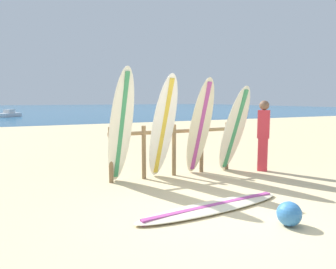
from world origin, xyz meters
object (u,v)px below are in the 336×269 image
object	(u,v)px
surfboard_leaning_far_left	(121,127)
small_boat_offshore	(9,114)
surfboard_leaning_left	(163,128)
surfboard_rack	(174,145)
surfboard_leaning_center	(234,130)
surfboard_lying_on_sand	(213,207)
beachgoer_standing	(263,132)
surfboard_leaning_center_left	(200,128)
beach_ball	(289,214)

from	to	relation	value
surfboard_leaning_far_left	small_boat_offshore	world-z (taller)	surfboard_leaning_far_left
surfboard_leaning_left	surfboard_leaning_far_left	bearing A→B (deg)	176.36
surfboard_rack	small_boat_offshore	xyz separation A→B (m)	(-3.55, 27.91, -0.43)
surfboard_leaning_far_left	surfboard_leaning_left	xyz separation A→B (m)	(0.86, -0.05, -0.05)
surfboard_leaning_center	surfboard_lying_on_sand	bearing A→B (deg)	-134.31
beachgoer_standing	surfboard_leaning_left	bearing A→B (deg)	175.45
surfboard_leaning_far_left	surfboard_leaning_center	distance (m)	2.62
surfboard_rack	surfboard_leaning_left	size ratio (longest dim) A/B	1.35
surfboard_leaning_center_left	beach_ball	distance (m)	3.03
surfboard_leaning_left	beach_ball	bearing A→B (deg)	-79.82
surfboard_lying_on_sand	surfboard_leaning_far_left	bearing A→B (deg)	112.98
surfboard_leaning_far_left	surfboard_leaning_left	world-z (taller)	surfboard_leaning_far_left
surfboard_leaning_center_left	surfboard_lying_on_sand	xyz separation A→B (m)	(-0.93, -1.90, -1.03)
beachgoer_standing	surfboard_rack	bearing A→B (deg)	166.16
surfboard_leaning_left	surfboard_rack	bearing A→B (deg)	36.92
surfboard_leaning_center	surfboard_rack	bearing A→B (deg)	164.46
surfboard_rack	beachgoer_standing	distance (m)	2.14
surfboard_leaning_center	beach_ball	bearing A→B (deg)	-113.84
surfboard_leaning_left	beach_ball	xyz separation A→B (m)	(0.51, -2.85, -0.92)
surfboard_leaning_left	small_boat_offshore	world-z (taller)	surfboard_leaning_left
beachgoer_standing	beach_ball	size ratio (longest dim) A/B	5.04
surfboard_leaning_center_left	beach_ball	bearing A→B (deg)	-97.44
surfboard_leaning_left	beachgoer_standing	distance (m)	2.49
surfboard_leaning_left	beachgoer_standing	bearing A→B (deg)	-4.55
small_boat_offshore	beach_ball	world-z (taller)	small_boat_offshore
surfboard_leaning_center	small_boat_offshore	bearing A→B (deg)	99.80
surfboard_leaning_center	small_boat_offshore	size ratio (longest dim) A/B	0.80
surfboard_lying_on_sand	beachgoer_standing	size ratio (longest dim) A/B	1.63
surfboard_leaning_center_left	beachgoer_standing	size ratio (longest dim) A/B	1.29
surfboard_rack	surfboard_leaning_left	xyz separation A→B (m)	(-0.41, -0.31, 0.40)
surfboard_leaning_left	beach_ball	distance (m)	3.04
surfboard_leaning_left	beachgoer_standing	world-z (taller)	surfboard_leaning_left
small_boat_offshore	beachgoer_standing	bearing A→B (deg)	-78.82
surfboard_leaning_far_left	surfboard_leaning_left	distance (m)	0.87
beach_ball	surfboard_leaning_center	bearing A→B (deg)	66.16
small_boat_offshore	surfboard_lying_on_sand	bearing A→B (deg)	-84.13
surfboard_lying_on_sand	surfboard_leaning_center_left	bearing A→B (deg)	64.04
beachgoer_standing	beach_ball	distance (m)	3.39
surfboard_rack	surfboard_leaning_center_left	distance (m)	0.68
surfboard_leaning_center_left	beach_ball	size ratio (longest dim) A/B	6.51
surfboard_lying_on_sand	small_boat_offshore	size ratio (longest dim) A/B	1.09
beach_ball	beachgoer_standing	bearing A→B (deg)	53.48
surfboard_leaning_center_left	surfboard_leaning_center	bearing A→B (deg)	-4.81
surfboard_leaning_far_left	small_boat_offshore	distance (m)	28.28
surfboard_leaning_center	surfboard_leaning_center_left	bearing A→B (deg)	175.19
surfboard_rack	surfboard_leaning_center	bearing A→B (deg)	-15.54
surfboard_leaning_left	surfboard_lying_on_sand	size ratio (longest dim) A/B	0.81
surfboard_leaning_left	beach_ball	world-z (taller)	surfboard_leaning_left
surfboard_leaning_far_left	beachgoer_standing	bearing A→B (deg)	-4.32
surfboard_rack	surfboard_lying_on_sand	distance (m)	2.34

